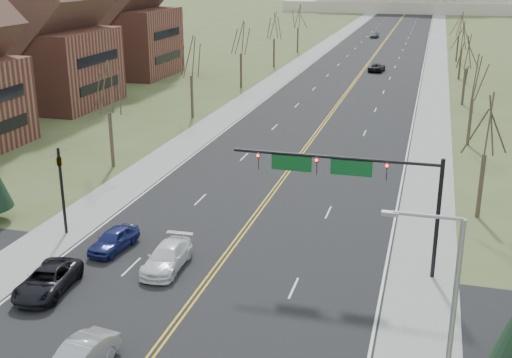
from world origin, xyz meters
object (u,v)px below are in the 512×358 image
Objects in this scene: street_light at (446,315)px; car_sb_outer_lead at (47,280)px; car_sb_inner_second at (167,257)px; signal_mast at (350,176)px; signal_left at (61,181)px; car_far_sb at (375,35)px; car_sb_outer_second at (114,239)px; car_far_nb at (377,67)px.

street_light is 22.12m from car_sb_outer_lead.
street_light is 19.28m from car_sb_inner_second.
street_light reaches higher than signal_mast.
signal_left reaches higher than car_far_sb.
car_sb_outer_second is at bearing 75.45° from car_sb_outer_lead.
car_sb_outer_second is 0.84× the size of car_far_nb.
signal_mast is at bearing -79.98° from car_far_sb.
car_far_nb is at bearing 90.03° from car_sb_outer_second.
car_sb_inner_second is at bearing -84.63° from car_far_sb.
signal_mast is 17.97m from car_sb_outer_lead.
street_light is 89.00m from car_far_nb.
street_light is (5.29, -13.50, -0.54)m from signal_mast.
signal_left is at bearing 158.42° from car_sb_inner_second.
car_far_sb is at bearing -78.48° from car_far_nb.
signal_mast is 14.51m from street_light.
signal_left is (-18.95, 0.00, -2.05)m from signal_mast.
street_light is 23.62m from car_sb_outer_second.
car_sb_outer_second is (4.38, -1.54, -3.00)m from signal_left.
car_sb_inner_second reaches higher than car_far_nb.
signal_left is 1.42× the size of car_far_sb.
street_light is at bearing -23.98° from car_sb_outer_second.
signal_mast reaches higher than car_sb_outer_second.
car_sb_outer_second reaches higher than car_sb_outer_lead.
signal_mast is 2.95× the size of car_sb_outer_second.
signal_mast is at bearing 13.10° from car_sb_outer_second.
street_light is 2.14× the size of car_far_sb.
signal_mast reaches higher than signal_left.
signal_left is 5.53m from car_sb_outer_second.
car_far_sb reaches higher than car_sb_outer_second.
car_sb_outer_second is 0.97× the size of car_far_sb.
car_sb_inner_second is 1.19× the size of car_sb_outer_second.
car_far_nb is (-5.12, 74.77, -5.07)m from signal_mast.
car_far_sb is at bearing 94.72° from signal_mast.
street_light reaches higher than car_far_sb.
car_sb_outer_second is at bearing 158.29° from car_sb_inner_second.
car_far_sb is (-10.44, 126.52, -5.03)m from signal_mast.
car_sb_outer_lead is 134.14m from car_far_sb.
signal_mast is 2.47× the size of car_sb_inner_second.
car_sb_inner_second reaches higher than car_sb_outer_lead.
signal_mast is 11.85m from car_sb_inner_second.
street_light is (24.24, -13.50, 1.51)m from signal_left.
car_far_nb is at bearing 93.92° from signal_mast.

